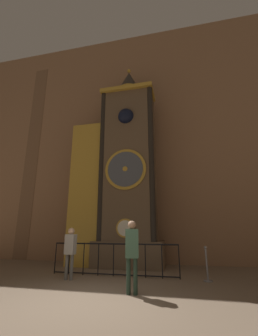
# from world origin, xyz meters

# --- Properties ---
(ground_plane) EXTENTS (28.00, 28.00, 0.00)m
(ground_plane) POSITION_xyz_m (0.00, 0.00, 0.00)
(ground_plane) COLOR #75604C
(cathedral_back_wall) EXTENTS (24.00, 0.32, 13.57)m
(cathedral_back_wall) POSITION_xyz_m (-0.09, 6.36, 6.78)
(cathedral_back_wall) COLOR #936B4C
(cathedral_back_wall) RESTS_ON ground_plane
(clock_tower) EXTENTS (4.37, 1.83, 10.18)m
(clock_tower) POSITION_xyz_m (-0.70, 5.02, 4.22)
(clock_tower) COLOR brown
(clock_tower) RESTS_ON ground_plane
(railing_fence) EXTENTS (4.61, 0.05, 1.10)m
(railing_fence) POSITION_xyz_m (-0.26, 2.97, 0.61)
(railing_fence) COLOR black
(railing_fence) RESTS_ON ground_plane
(visitor_near) EXTENTS (0.36, 0.25, 1.63)m
(visitor_near) POSITION_xyz_m (-1.50, 2.05, 0.99)
(visitor_near) COLOR #58554F
(visitor_near) RESTS_ON ground_plane
(visitor_far) EXTENTS (0.38, 0.29, 1.80)m
(visitor_far) POSITION_xyz_m (0.88, 0.83, 1.09)
(visitor_far) COLOR #213427
(visitor_far) RESTS_ON ground_plane
(stanchion_post) EXTENTS (0.28, 0.28, 1.05)m
(stanchion_post) POSITION_xyz_m (2.88, 2.84, 0.34)
(stanchion_post) COLOR gray
(stanchion_post) RESTS_ON ground_plane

